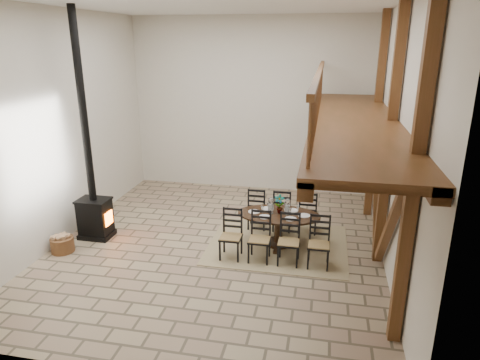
% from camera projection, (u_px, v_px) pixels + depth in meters
% --- Properties ---
extents(ground, '(8.00, 8.00, 0.00)m').
position_uv_depth(ground, '(218.00, 245.00, 9.49)').
color(ground, '#9D8A68').
rests_on(ground, ground).
extents(room_shell, '(7.02, 8.02, 5.01)m').
position_uv_depth(room_shell, '(275.00, 111.00, 8.33)').
color(room_shell, beige).
rests_on(room_shell, ground).
extents(rug, '(3.00, 2.50, 0.02)m').
position_uv_depth(rug, '(278.00, 244.00, 9.48)').
color(rug, tan).
rests_on(rug, ground).
extents(dining_table, '(2.22, 2.00, 1.16)m').
position_uv_depth(dining_table, '(278.00, 230.00, 9.29)').
color(dining_table, black).
rests_on(dining_table, ground).
extents(wood_stove, '(0.72, 0.56, 5.00)m').
position_uv_depth(wood_stove, '(92.00, 191.00, 9.52)').
color(wood_stove, black).
rests_on(wood_stove, ground).
extents(log_basket, '(0.49, 0.49, 0.40)m').
position_uv_depth(log_basket, '(62.00, 244.00, 9.14)').
color(log_basket, brown).
rests_on(log_basket, ground).
extents(log_stack, '(0.31, 0.32, 0.39)m').
position_uv_depth(log_stack, '(90.00, 223.00, 10.16)').
color(log_stack, tan).
rests_on(log_stack, ground).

